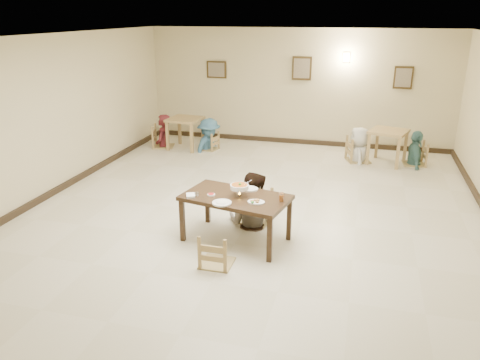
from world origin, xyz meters
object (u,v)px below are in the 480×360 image
(chair_near, at_px, (216,234))
(bg_table_left, at_px, (185,123))
(bg_diner_c, at_px, (361,127))
(bg_diner_d, at_px, (418,131))
(bg_chair_lr, at_px, (209,133))
(bg_table_right, at_px, (388,136))
(bg_chair_rl, at_px, (360,139))
(bg_chair_ll, at_px, (163,127))
(main_table, at_px, (236,201))
(bg_diner_b, at_px, (209,119))
(curry_warmer, at_px, (239,187))
(bg_diner_a, at_px, (162,115))
(chair_far, at_px, (256,192))
(drink_glass, at_px, (281,197))
(main_diner, at_px, (252,172))
(bg_chair_rr, at_px, (416,144))

(chair_near, bearing_deg, bg_table_left, -64.78)
(bg_diner_c, height_order, bg_diner_d, bg_diner_c)
(bg_chair_lr, bearing_deg, bg_diner_c, 102.76)
(bg_chair_lr, bearing_deg, bg_table_right, 102.62)
(bg_chair_rl, bearing_deg, bg_table_left, 71.32)
(bg_table_right, bearing_deg, bg_chair_ll, -179.49)
(bg_table_left, height_order, bg_chair_ll, bg_chair_ll)
(main_table, bearing_deg, bg_diner_b, 124.79)
(curry_warmer, height_order, bg_diner_d, bg_diner_d)
(bg_diner_a, xyz_separation_m, bg_diner_c, (5.00, 0.06, -0.04))
(chair_far, bearing_deg, bg_diner_a, 139.78)
(curry_warmer, relative_size, bg_chair_ll, 0.29)
(drink_glass, xyz_separation_m, bg_chair_rl, (1.01, 4.77, -0.26))
(chair_near, xyz_separation_m, bg_chair_ll, (-3.23, 5.46, 0.08))
(main_diner, height_order, bg_chair_ll, main_diner)
(bg_chair_ll, distance_m, bg_chair_lr, 1.25)
(main_table, relative_size, curry_warmer, 5.48)
(bg_diner_d, bearing_deg, bg_table_left, 85.77)
(curry_warmer, bearing_deg, bg_diner_b, 113.89)
(bg_chair_ll, relative_size, bg_diner_c, 0.67)
(bg_table_right, height_order, bg_diner_d, bg_diner_d)
(curry_warmer, relative_size, bg_table_left, 0.36)
(bg_chair_rl, height_order, bg_diner_a, bg_diner_a)
(main_diner, relative_size, drink_glass, 13.38)
(curry_warmer, relative_size, bg_chair_rr, 0.31)
(bg_diner_a, bearing_deg, bg_chair_lr, 86.35)
(bg_diner_a, bearing_deg, bg_table_right, 83.66)
(bg_chair_ll, relative_size, bg_chair_rr, 1.08)
(drink_glass, bearing_deg, bg_diner_a, 130.30)
(bg_diner_c, distance_m, bg_diner_d, 1.28)
(bg_diner_c, relative_size, bg_diner_d, 1.02)
(chair_far, xyz_separation_m, main_diner, (-0.04, -0.11, 0.39))
(chair_far, bearing_deg, bg_diner_c, 76.75)
(drink_glass, bearing_deg, main_table, 177.21)
(curry_warmer, distance_m, bg_chair_lr, 5.19)
(bg_diner_d, bearing_deg, bg_chair_rl, 87.09)
(bg_table_left, xyz_separation_m, bg_diner_b, (0.62, 0.05, 0.15))
(chair_near, xyz_separation_m, bg_table_left, (-2.60, 5.48, 0.19))
(chair_far, relative_size, bg_table_right, 1.05)
(drink_glass, height_order, bg_diner_c, bg_diner_c)
(curry_warmer, distance_m, bg_table_right, 5.25)
(bg_chair_lr, height_order, bg_diner_c, bg_diner_c)
(main_diner, bearing_deg, bg_diner_a, -39.31)
(bg_diner_d, bearing_deg, curry_warmer, 143.19)
(bg_chair_rl, bearing_deg, drink_glass, 148.78)
(bg_diner_b, xyz_separation_m, bg_diner_c, (3.76, -0.01, 0.01))
(bg_chair_ll, distance_m, bg_diner_a, 0.32)
(bg_diner_c, bearing_deg, bg_chair_rr, 82.74)
(bg_diner_a, height_order, bg_diner_b, bg_diner_a)
(chair_near, height_order, bg_diner_a, bg_diner_a)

